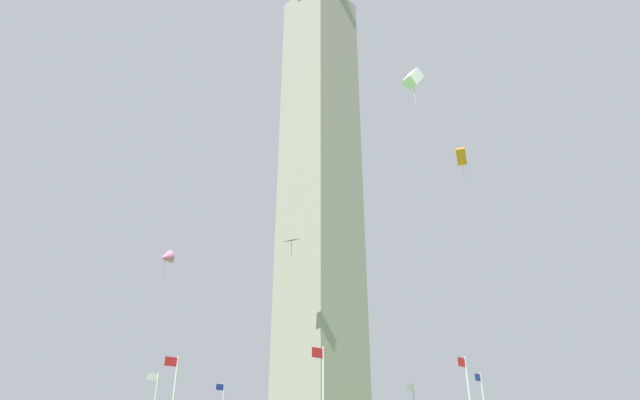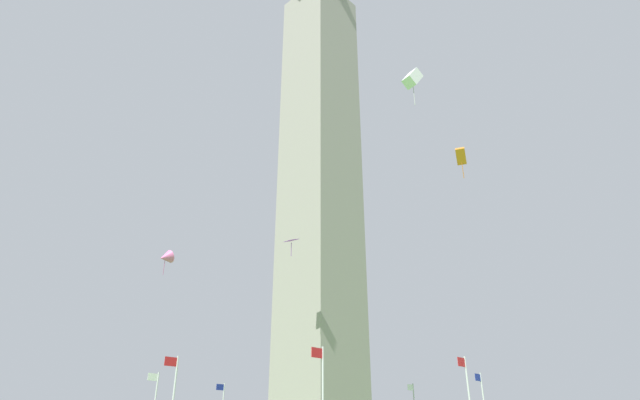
% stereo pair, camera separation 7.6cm
% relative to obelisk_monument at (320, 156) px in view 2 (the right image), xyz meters
% --- Properties ---
extents(obelisk_monument, '(6.72, 6.72, 61.10)m').
position_rel_obelisk_monument_xyz_m(obelisk_monument, '(0.00, 0.00, 0.00)').
color(obelisk_monument, gray).
rests_on(obelisk_monument, ground).
extents(flagpole_ne, '(1.12, 0.14, 7.09)m').
position_rel_obelisk_monument_xyz_m(flagpole_ne, '(10.71, 10.64, -26.63)').
color(flagpole_ne, silver).
rests_on(flagpole_ne, ground).
extents(kite_white_box, '(1.42, 0.90, 2.70)m').
position_rel_obelisk_monument_xyz_m(kite_white_box, '(13.46, 21.14, -8.80)').
color(kite_white_box, white).
extents(kite_orange_box, '(1.25, 0.99, 2.21)m').
position_rel_obelisk_monument_xyz_m(kite_orange_box, '(8.69, 21.27, -12.40)').
color(kite_orange_box, orange).
extents(kite_pink_delta, '(1.34, 1.13, 2.10)m').
position_rel_obelisk_monument_xyz_m(kite_pink_delta, '(16.74, -0.82, -16.01)').
color(kite_pink_delta, pink).
extents(kite_purple_diamond, '(1.08, 1.13, 1.58)m').
position_rel_obelisk_monument_xyz_m(kite_purple_diamond, '(8.17, 4.55, -13.73)').
color(kite_purple_diamond, purple).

